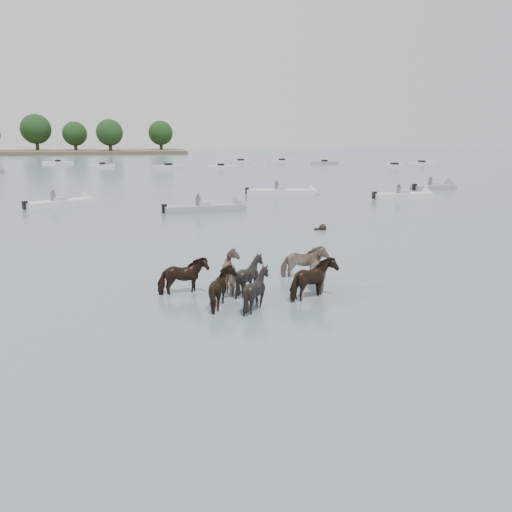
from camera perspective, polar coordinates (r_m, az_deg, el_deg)
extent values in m
plane|color=slate|center=(16.34, -5.49, -5.64)|extent=(400.00, 400.00, 0.00)
imported|color=black|center=(17.57, -8.17, -2.45)|extent=(1.82, 1.09, 1.43)
imported|color=gray|center=(17.90, -2.38, -1.91)|extent=(1.78, 1.89, 1.51)
imported|color=black|center=(17.45, -0.72, -2.37)|extent=(1.44, 1.31, 1.46)
imported|color=#7C6954|center=(19.52, 5.25, -0.82)|extent=(1.67, 0.79, 1.40)
imported|color=black|center=(16.12, -3.57, -3.85)|extent=(1.33, 1.50, 1.39)
imported|color=black|center=(15.90, 0.06, -3.98)|extent=(1.52, 1.40, 1.45)
imported|color=black|center=(16.97, 6.39, -2.83)|extent=(1.95, 1.60, 1.51)
imported|color=#806557|center=(18.20, 7.64, -1.77)|extent=(1.60, 1.76, 1.50)
sphere|color=black|center=(29.69, 7.47, 3.17)|extent=(0.44, 0.44, 0.44)
cube|color=black|center=(29.62, 7.01, 2.96)|extent=(0.50, 0.22, 0.18)
cube|color=silver|center=(42.00, -21.14, 5.45)|extent=(5.17, 4.12, 0.55)
cone|color=silver|center=(43.07, -18.03, 5.87)|extent=(1.62, 1.83, 1.60)
cube|color=#99ADB7|center=(41.96, -21.18, 5.93)|extent=(1.28, 1.37, 0.35)
cube|color=black|center=(41.03, -24.43, 5.21)|extent=(0.48, 0.48, 0.60)
cylinder|color=#595966|center=(42.00, -21.75, 6.16)|extent=(0.36, 0.36, 0.70)
sphere|color=#595966|center=(41.95, -21.80, 6.77)|extent=(0.24, 0.24, 0.24)
cube|color=gray|center=(36.76, -5.85, 5.28)|extent=(5.76, 2.14, 0.55)
cone|color=gray|center=(37.42, -1.61, 5.48)|extent=(1.05, 1.68, 1.60)
cube|color=#99ADB7|center=(36.71, -5.86, 5.82)|extent=(0.91, 1.19, 0.35)
cube|color=black|center=(36.28, -10.23, 5.27)|extent=(0.38, 0.38, 0.60)
cylinder|color=#595966|center=(36.65, -6.50, 6.11)|extent=(0.36, 0.36, 0.70)
sphere|color=#595966|center=(36.59, -6.51, 6.80)|extent=(0.24, 0.24, 0.24)
cube|color=silver|center=(47.33, 2.79, 7.12)|extent=(6.42, 2.90, 0.55)
cone|color=silver|center=(47.55, 6.56, 7.07)|extent=(1.22, 1.76, 1.60)
cube|color=#99ADB7|center=(47.29, 2.79, 7.54)|extent=(1.02, 1.27, 0.35)
cube|color=black|center=(47.29, -1.01, 7.31)|extent=(0.42, 0.42, 0.60)
cylinder|color=#595966|center=(47.17, 2.32, 7.77)|extent=(0.36, 0.36, 0.70)
sphere|color=#595966|center=(47.13, 2.33, 8.32)|extent=(0.24, 0.24, 0.24)
cube|color=silver|center=(46.07, 16.06, 6.45)|extent=(5.17, 1.76, 0.55)
cone|color=silver|center=(47.24, 18.87, 6.41)|extent=(0.95, 1.63, 1.60)
cube|color=#99ADB7|center=(46.03, 16.09, 6.88)|extent=(0.83, 1.14, 0.35)
cube|color=black|center=(44.98, 13.12, 6.66)|extent=(0.36, 0.36, 0.60)
cylinder|color=#595966|center=(45.82, 15.66, 7.13)|extent=(0.36, 0.36, 0.70)
sphere|color=#595966|center=(45.78, 15.70, 7.69)|extent=(0.24, 0.24, 0.24)
cube|color=gray|center=(54.75, 19.23, 7.24)|extent=(4.69, 2.14, 0.55)
cone|color=gray|center=(56.16, 21.07, 7.23)|extent=(1.09, 1.70, 1.60)
cube|color=#99ADB7|center=(54.71, 19.26, 7.60)|extent=(0.93, 1.21, 0.35)
cube|color=black|center=(53.37, 17.31, 7.40)|extent=(0.39, 0.39, 0.60)
cylinder|color=#595966|center=(54.49, 18.91, 7.82)|extent=(0.36, 0.36, 0.70)
sphere|color=#595966|center=(54.46, 18.95, 8.29)|extent=(0.24, 0.24, 0.24)
cube|color=silver|center=(105.43, -21.26, 9.66)|extent=(5.47, 1.60, 0.60)
cube|color=black|center=(105.41, -21.28, 9.87)|extent=(1.02, 1.02, 0.50)
cube|color=silver|center=(92.46, -16.80, 9.60)|extent=(4.25, 1.91, 0.60)
cube|color=black|center=(92.44, -16.81, 9.84)|extent=(1.10, 1.10, 0.50)
cube|color=silver|center=(87.47, -9.76, 9.79)|extent=(5.31, 3.31, 0.60)
cube|color=black|center=(87.45, -9.77, 10.04)|extent=(1.30, 1.30, 0.50)
cube|color=silver|center=(85.09, -3.96, 9.86)|extent=(4.98, 1.68, 0.60)
cube|color=black|center=(85.07, -3.97, 10.11)|extent=(1.04, 1.04, 0.50)
cube|color=silver|center=(102.51, -1.72, 10.46)|extent=(4.89, 3.02, 0.60)
cube|color=black|center=(102.49, -1.72, 10.67)|extent=(1.28, 1.28, 0.50)
cube|color=silver|center=(104.30, 2.92, 10.50)|extent=(5.99, 3.23, 0.60)
cube|color=black|center=(104.28, 2.92, 10.71)|extent=(1.26, 1.26, 0.50)
cube|color=gray|center=(99.57, 7.64, 10.27)|extent=(5.06, 1.59, 0.60)
cube|color=black|center=(99.55, 7.65, 10.49)|extent=(1.02, 1.02, 0.50)
cube|color=silver|center=(91.32, 15.22, 9.66)|extent=(4.45, 2.97, 0.60)
cube|color=black|center=(91.30, 15.23, 9.90)|extent=(1.30, 1.30, 0.50)
cube|color=silver|center=(100.50, 18.03, 9.77)|extent=(5.70, 1.60, 0.60)
cube|color=black|center=(100.48, 18.05, 9.99)|extent=(1.02, 1.02, 0.50)
cylinder|color=#382619|center=(172.05, -23.25, 11.16)|extent=(1.00, 1.00, 4.03)
sphere|color=black|center=(172.03, -23.41, 12.91)|extent=(8.96, 8.96, 8.96)
cylinder|color=#382619|center=(167.99, -19.50, 11.31)|extent=(1.00, 1.00, 3.26)
sphere|color=black|center=(167.95, -19.61, 12.76)|extent=(7.25, 7.25, 7.25)
cylinder|color=#382619|center=(157.83, -15.97, 11.51)|extent=(1.00, 1.00, 3.43)
sphere|color=black|center=(157.80, -16.07, 13.13)|extent=(7.63, 7.63, 7.63)
cylinder|color=#382619|center=(167.93, -10.55, 11.86)|extent=(1.00, 1.00, 3.41)
sphere|color=black|center=(167.89, -10.62, 13.38)|extent=(7.58, 7.58, 7.58)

